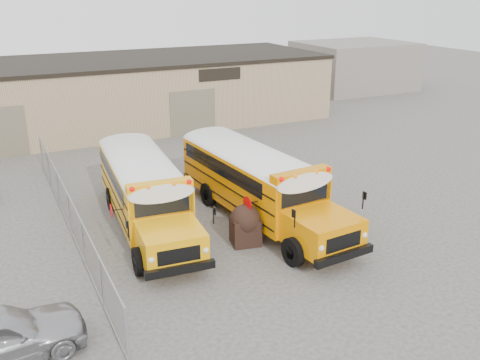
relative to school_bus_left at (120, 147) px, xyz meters
name	(u,v)px	position (x,y,z in m)	size (l,w,h in m)	color
ground	(236,233)	(2.48, -8.53, -1.68)	(120.00, 120.00, 0.00)	#464440
warehouse	(114,92)	(2.48, 11.46, 0.69)	(30.20, 10.20, 4.67)	tan
chainlink_fence	(69,212)	(-3.52, -5.53, -0.78)	(0.07, 18.07, 1.81)	#9A9CA2
distant_building_right	(354,66)	(26.48, 15.47, 0.52)	(10.00, 8.00, 4.40)	gray
school_bus_left	(120,147)	(0.00, 0.00, 0.00)	(3.43, 10.10, 2.91)	#FFA707
school_bus_right	(191,143)	(3.48, -1.09, 0.09)	(3.47, 10.63, 3.06)	orange
tarp_bundle	(245,224)	(2.43, -9.51, -0.85)	(1.25, 1.19, 1.62)	black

